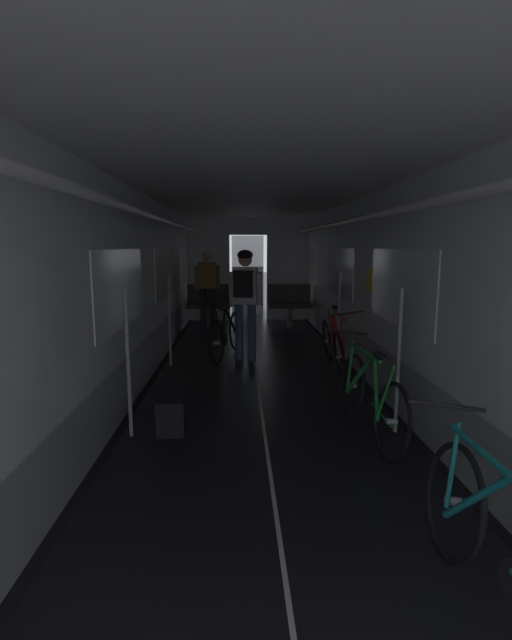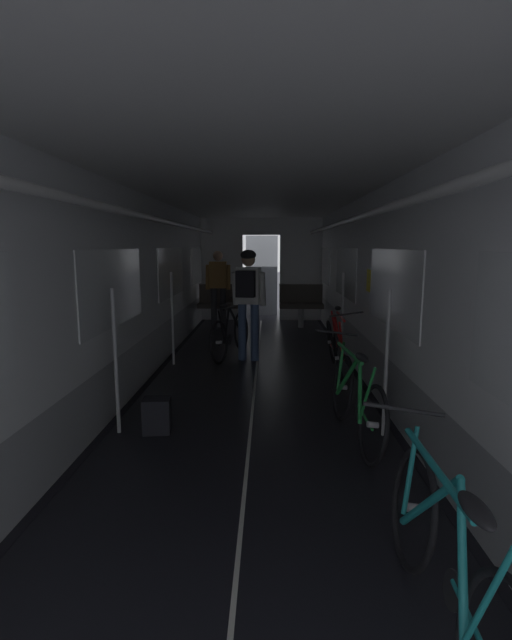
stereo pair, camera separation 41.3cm
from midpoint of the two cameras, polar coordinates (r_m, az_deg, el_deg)
ground_plane at (r=2.74m, az=2.30°, el=-31.45°), size 60.00×60.00×0.00m
train_car_shell at (r=5.68m, az=1.93°, el=8.29°), size 3.14×12.34×2.57m
bench_seat_far_left at (r=10.26m, az=-3.32°, el=2.33°), size 0.98×0.51×0.95m
bench_seat_far_right at (r=10.27m, az=6.74°, el=2.29°), size 0.98×0.51×0.95m
bicycle_green at (r=4.46m, az=14.89°, el=-9.49°), size 0.48×1.69×0.96m
bicycle_red at (r=6.67m, az=11.51°, el=-3.17°), size 0.44×1.69×0.96m
bicycle_teal at (r=2.55m, az=27.34°, el=-25.29°), size 0.44×1.69×0.96m
person_cyclist_aisle at (r=7.09m, az=0.68°, el=3.39°), size 0.56×0.44×1.73m
bicycle_black_in_aisle at (r=7.46m, az=-1.57°, el=-1.67°), size 0.66×1.64×0.95m
person_standing_near_bench at (r=9.85m, az=-3.51°, el=4.43°), size 0.53×0.23×1.69m
backpack_on_floor at (r=4.57m, az=-9.64°, el=-11.63°), size 0.28×0.22×0.34m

